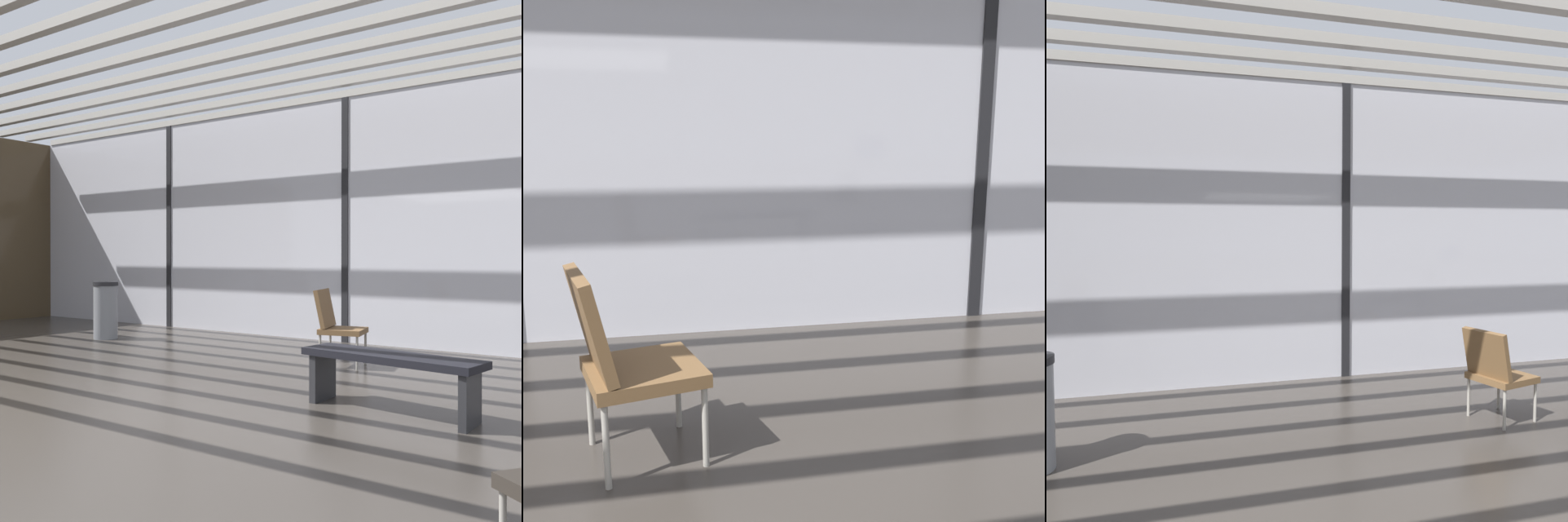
# 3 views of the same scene
# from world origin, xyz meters

# --- Properties ---
(ground_plane) EXTENTS (60.00, 60.00, 0.00)m
(ground_plane) POSITION_xyz_m (0.00, 0.00, 0.00)
(ground_plane) COLOR #38332D
(glass_curtain_wall) EXTENTS (14.00, 0.08, 3.54)m
(glass_curtain_wall) POSITION_xyz_m (0.00, 5.20, 1.77)
(glass_curtain_wall) COLOR silver
(glass_curtain_wall) RESTS_ON ground
(window_mullion_0) EXTENTS (0.10, 0.12, 3.54)m
(window_mullion_0) POSITION_xyz_m (-3.50, 5.20, 1.77)
(window_mullion_0) COLOR black
(window_mullion_0) RESTS_ON ground
(window_mullion_1) EXTENTS (0.10, 0.12, 3.54)m
(window_mullion_1) POSITION_xyz_m (0.00, 5.20, 1.77)
(window_mullion_1) COLOR black
(window_mullion_1) RESTS_ON ground
(ceiling_slats) EXTENTS (13.72, 6.72, 0.10)m
(ceiling_slats) POSITION_xyz_m (0.00, 1.90, 3.59)
(ceiling_slats) COLOR #B7B2A8
(ceiling_slats) RESTS_ON glass_curtain_wall
(parked_airplane) EXTENTS (13.65, 4.45, 4.45)m
(parked_airplane) POSITION_xyz_m (-0.77, 9.87, 2.23)
(parked_airplane) COLOR silver
(parked_airplane) RESTS_ON ground
(lounge_chair_0) EXTENTS (0.63, 0.59, 0.87)m
(lounge_chair_0) POSITION_xyz_m (0.84, 3.36, 0.49)
(lounge_chair_0) COLOR brown
(lounge_chair_0) RESTS_ON ground
(waiting_bench) EXTENTS (1.54, 0.58, 0.47)m
(waiting_bench) POSITION_xyz_m (2.26, 1.70, 0.36)
(waiting_bench) COLOR black
(waiting_bench) RESTS_ON ground
(trash_bin) EXTENTS (0.38, 0.38, 0.86)m
(trash_bin) POSITION_xyz_m (-3.13, 3.40, 0.43)
(trash_bin) COLOR slate
(trash_bin) RESTS_ON ground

